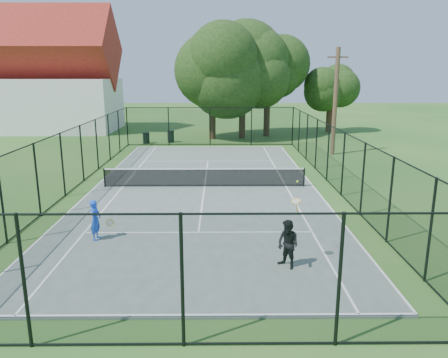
{
  "coord_description": "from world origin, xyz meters",
  "views": [
    {
      "loc": [
        0.79,
        -21.22,
        5.72
      ],
      "look_at": [
        0.95,
        -3.0,
        1.2
      ],
      "focal_mm": 35.0,
      "sensor_mm": 36.0,
      "label": 1
    }
  ],
  "objects_px": {
    "tennis_net": "(204,177)",
    "player_blue": "(96,220)",
    "trash_bin_right": "(171,136)",
    "utility_pole": "(335,101)",
    "trash_bin_left": "(146,138)",
    "player_black": "(288,244)"
  },
  "relations": [
    {
      "from": "tennis_net",
      "to": "player_black",
      "type": "xyz_separation_m",
      "value": [
        2.77,
        -9.31,
        0.22
      ]
    },
    {
      "from": "trash_bin_left",
      "to": "trash_bin_right",
      "type": "relative_size",
      "value": 0.92
    },
    {
      "from": "trash_bin_right",
      "to": "utility_pole",
      "type": "relative_size",
      "value": 0.14
    },
    {
      "from": "tennis_net",
      "to": "trash_bin_right",
      "type": "height_order",
      "value": "tennis_net"
    },
    {
      "from": "tennis_net",
      "to": "player_blue",
      "type": "bearing_deg",
      "value": -116.41
    },
    {
      "from": "tennis_net",
      "to": "player_blue",
      "type": "relative_size",
      "value": 7.11
    },
    {
      "from": "trash_bin_right",
      "to": "player_black",
      "type": "distance_m",
      "value": 24.52
    },
    {
      "from": "tennis_net",
      "to": "trash_bin_left",
      "type": "height_order",
      "value": "tennis_net"
    },
    {
      "from": "tennis_net",
      "to": "utility_pole",
      "type": "height_order",
      "value": "utility_pole"
    },
    {
      "from": "trash_bin_left",
      "to": "player_blue",
      "type": "height_order",
      "value": "player_blue"
    },
    {
      "from": "player_blue",
      "to": "player_black",
      "type": "distance_m",
      "value": 6.66
    },
    {
      "from": "tennis_net",
      "to": "trash_bin_right",
      "type": "bearing_deg",
      "value": 102.78
    },
    {
      "from": "tennis_net",
      "to": "trash_bin_left",
      "type": "xyz_separation_m",
      "value": [
        -5.21,
        13.9,
        -0.12
      ]
    },
    {
      "from": "player_black",
      "to": "trash_bin_right",
      "type": "bearing_deg",
      "value": 104.28
    },
    {
      "from": "tennis_net",
      "to": "player_black",
      "type": "distance_m",
      "value": 9.71
    },
    {
      "from": "tennis_net",
      "to": "utility_pole",
      "type": "bearing_deg",
      "value": 45.99
    },
    {
      "from": "player_blue",
      "to": "trash_bin_right",
      "type": "bearing_deg",
      "value": 89.44
    },
    {
      "from": "tennis_net",
      "to": "trash_bin_left",
      "type": "bearing_deg",
      "value": 110.54
    },
    {
      "from": "utility_pole",
      "to": "player_black",
      "type": "height_order",
      "value": "utility_pole"
    },
    {
      "from": "trash_bin_right",
      "to": "utility_pole",
      "type": "distance_m",
      "value": 13.54
    },
    {
      "from": "trash_bin_left",
      "to": "player_black",
      "type": "xyz_separation_m",
      "value": [
        7.98,
        -23.21,
        0.34
      ]
    },
    {
      "from": "trash_bin_left",
      "to": "utility_pole",
      "type": "relative_size",
      "value": 0.12
    }
  ]
}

